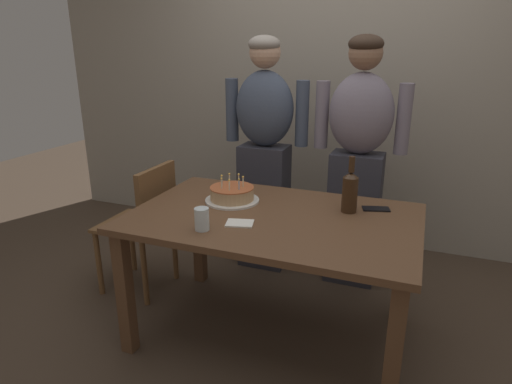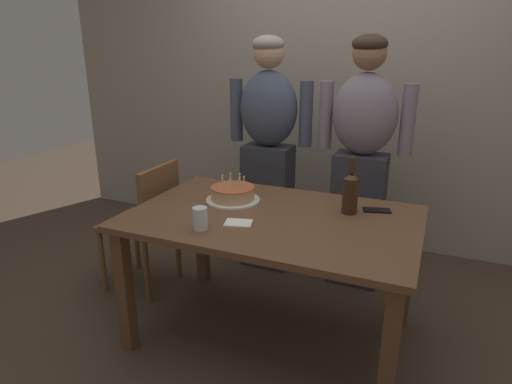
{
  "view_description": "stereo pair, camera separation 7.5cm",
  "coord_description": "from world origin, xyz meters",
  "px_view_note": "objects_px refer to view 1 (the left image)",
  "views": [
    {
      "loc": [
        0.69,
        -2.03,
        1.58
      ],
      "look_at": [
        -0.12,
        0.05,
        0.84
      ],
      "focal_mm": 30.63,
      "sensor_mm": 36.0,
      "label": 1
    },
    {
      "loc": [
        0.76,
        -2.01,
        1.58
      ],
      "look_at": [
        -0.12,
        0.05,
        0.84
      ],
      "focal_mm": 30.63,
      "sensor_mm": 36.0,
      "label": 2
    }
  ],
  "objects_px": {
    "water_glass_near": "(202,219)",
    "dining_chair": "(146,218)",
    "birthday_cake": "(232,194)",
    "person_man_bearded": "(264,152)",
    "wine_bottle": "(350,191)",
    "person_woman_cardigan": "(358,160)",
    "cell_phone": "(376,209)",
    "napkin_stack": "(240,223)"
  },
  "relations": [
    {
      "from": "birthday_cake",
      "to": "person_woman_cardigan",
      "type": "relative_size",
      "value": 0.19
    },
    {
      "from": "wine_bottle",
      "to": "napkin_stack",
      "type": "xyz_separation_m",
      "value": [
        -0.48,
        -0.37,
        -0.11
      ]
    },
    {
      "from": "cell_phone",
      "to": "water_glass_near",
      "type": "bearing_deg",
      "value": -157.95
    },
    {
      "from": "water_glass_near",
      "to": "dining_chair",
      "type": "relative_size",
      "value": 0.13
    },
    {
      "from": "cell_phone",
      "to": "dining_chair",
      "type": "relative_size",
      "value": 0.17
    },
    {
      "from": "cell_phone",
      "to": "person_man_bearded",
      "type": "distance_m",
      "value": 1.01
    },
    {
      "from": "birthday_cake",
      "to": "dining_chair",
      "type": "bearing_deg",
      "value": 174.73
    },
    {
      "from": "wine_bottle",
      "to": "dining_chair",
      "type": "xyz_separation_m",
      "value": [
        -1.3,
        -0.02,
        -0.34
      ]
    },
    {
      "from": "wine_bottle",
      "to": "person_man_bearded",
      "type": "xyz_separation_m",
      "value": [
        -0.71,
        0.62,
        0.02
      ]
    },
    {
      "from": "birthday_cake",
      "to": "water_glass_near",
      "type": "relative_size",
      "value": 2.79
    },
    {
      "from": "napkin_stack",
      "to": "cell_phone",
      "type": "bearing_deg",
      "value": 36.8
    },
    {
      "from": "water_glass_near",
      "to": "person_woman_cardigan",
      "type": "relative_size",
      "value": 0.07
    },
    {
      "from": "wine_bottle",
      "to": "person_woman_cardigan",
      "type": "relative_size",
      "value": 0.18
    },
    {
      "from": "napkin_stack",
      "to": "person_man_bearded",
      "type": "height_order",
      "value": "person_man_bearded"
    },
    {
      "from": "person_woman_cardigan",
      "to": "dining_chair",
      "type": "height_order",
      "value": "person_woman_cardigan"
    },
    {
      "from": "person_woman_cardigan",
      "to": "dining_chair",
      "type": "xyz_separation_m",
      "value": [
        -1.25,
        -0.64,
        -0.36
      ]
    },
    {
      "from": "dining_chair",
      "to": "cell_phone",
      "type": "bearing_deg",
      "value": 94.03
    },
    {
      "from": "person_man_bearded",
      "to": "dining_chair",
      "type": "bearing_deg",
      "value": 47.08
    },
    {
      "from": "cell_phone",
      "to": "dining_chair",
      "type": "bearing_deg",
      "value": 168.01
    },
    {
      "from": "water_glass_near",
      "to": "dining_chair",
      "type": "height_order",
      "value": "dining_chair"
    },
    {
      "from": "cell_phone",
      "to": "wine_bottle",
      "type": "bearing_deg",
      "value": -163.55
    },
    {
      "from": "person_man_bearded",
      "to": "dining_chair",
      "type": "height_order",
      "value": "person_man_bearded"
    },
    {
      "from": "person_woman_cardigan",
      "to": "birthday_cake",
      "type": "bearing_deg",
      "value": 49.37
    },
    {
      "from": "birthday_cake",
      "to": "wine_bottle",
      "type": "height_order",
      "value": "wine_bottle"
    },
    {
      "from": "birthday_cake",
      "to": "cell_phone",
      "type": "xyz_separation_m",
      "value": [
        0.79,
        0.16,
        -0.04
      ]
    },
    {
      "from": "birthday_cake",
      "to": "person_man_bearded",
      "type": "relative_size",
      "value": 0.19
    },
    {
      "from": "wine_bottle",
      "to": "napkin_stack",
      "type": "relative_size",
      "value": 2.26
    },
    {
      "from": "dining_chair",
      "to": "wine_bottle",
      "type": "bearing_deg",
      "value": 90.7
    },
    {
      "from": "water_glass_near",
      "to": "dining_chair",
      "type": "xyz_separation_m",
      "value": [
        -0.68,
        0.49,
        -0.28
      ]
    },
    {
      "from": "cell_phone",
      "to": "person_woman_cardigan",
      "type": "height_order",
      "value": "person_woman_cardigan"
    },
    {
      "from": "wine_bottle",
      "to": "person_woman_cardigan",
      "type": "bearing_deg",
      "value": 95.22
    },
    {
      "from": "wine_bottle",
      "to": "cell_phone",
      "type": "relative_size",
      "value": 2.12
    },
    {
      "from": "birthday_cake",
      "to": "dining_chair",
      "type": "distance_m",
      "value": 0.71
    },
    {
      "from": "napkin_stack",
      "to": "dining_chair",
      "type": "distance_m",
      "value": 0.93
    },
    {
      "from": "water_glass_near",
      "to": "wine_bottle",
      "type": "height_order",
      "value": "wine_bottle"
    },
    {
      "from": "wine_bottle",
      "to": "cell_phone",
      "type": "xyz_separation_m",
      "value": [
        0.13,
        0.09,
        -0.11
      ]
    },
    {
      "from": "birthday_cake",
      "to": "napkin_stack",
      "type": "height_order",
      "value": "birthday_cake"
    },
    {
      "from": "birthday_cake",
      "to": "water_glass_near",
      "type": "distance_m",
      "value": 0.43
    },
    {
      "from": "water_glass_near",
      "to": "person_man_bearded",
      "type": "distance_m",
      "value": 1.13
    },
    {
      "from": "water_glass_near",
      "to": "dining_chair",
      "type": "distance_m",
      "value": 0.89
    },
    {
      "from": "napkin_stack",
      "to": "dining_chair",
      "type": "xyz_separation_m",
      "value": [
        -0.83,
        0.36,
        -0.23
      ]
    },
    {
      "from": "cell_phone",
      "to": "napkin_stack",
      "type": "bearing_deg",
      "value": -159.22
    }
  ]
}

